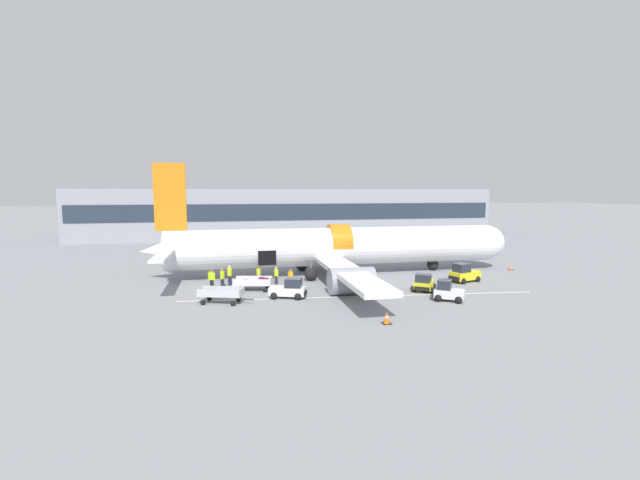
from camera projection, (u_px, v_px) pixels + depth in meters
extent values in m
plane|color=gray|center=(359.00, 284.00, 39.32)|extent=(500.00, 500.00, 0.00)
cube|color=silver|center=(361.00, 296.00, 34.51)|extent=(28.80, 3.11, 0.01)
cube|color=gray|center=(290.00, 212.00, 82.48)|extent=(76.41, 13.99, 8.86)
cube|color=#232D3D|center=(296.00, 212.00, 75.57)|extent=(74.88, 0.16, 2.84)
cylinder|color=silver|center=(339.00, 246.00, 43.60)|extent=(33.83, 3.84, 3.84)
sphere|color=silver|center=(487.00, 242.00, 47.13)|extent=(3.65, 3.65, 3.65)
cone|color=silver|center=(164.00, 251.00, 40.08)|extent=(4.42, 3.54, 3.54)
cylinder|color=orange|center=(339.00, 243.00, 43.53)|extent=(2.03, 3.85, 3.85)
cube|color=orange|center=(170.00, 197.00, 39.66)|extent=(2.88, 0.28, 6.26)
cube|color=silver|center=(164.00, 254.00, 35.78)|extent=(1.10, 9.06, 0.20)
cube|color=silver|center=(177.00, 241.00, 44.57)|extent=(1.10, 9.06, 0.20)
cube|color=silver|center=(349.00, 273.00, 35.02)|extent=(2.61, 16.17, 0.40)
cube|color=silver|center=(310.00, 246.00, 51.86)|extent=(2.61, 16.17, 0.40)
cylinder|color=gray|center=(351.00, 281.00, 35.09)|extent=(3.72, 2.21, 2.21)
cylinder|color=gray|center=(311.00, 252.00, 52.03)|extent=(3.72, 2.21, 2.21)
cube|color=black|center=(267.00, 258.00, 40.28)|extent=(1.70, 0.12, 1.40)
cylinder|color=#56565B|center=(433.00, 259.00, 45.97)|extent=(0.22, 0.22, 1.30)
sphere|color=black|center=(433.00, 264.00, 46.04)|extent=(1.22, 1.22, 1.22)
cylinder|color=#56565B|center=(311.00, 267.00, 40.53)|extent=(0.22, 0.22, 1.30)
sphere|color=black|center=(311.00, 274.00, 40.61)|extent=(1.22, 1.22, 1.22)
cylinder|color=#56565B|center=(302.00, 259.00, 45.63)|extent=(0.22, 0.22, 1.30)
sphere|color=black|center=(302.00, 265.00, 45.70)|extent=(1.22, 1.22, 1.22)
cube|color=silver|center=(449.00, 294.00, 33.10)|extent=(2.56, 2.34, 0.65)
cube|color=#232833|center=(445.00, 284.00, 33.17)|extent=(1.45, 1.48, 0.73)
cube|color=black|center=(434.00, 294.00, 33.56)|extent=(0.78, 1.03, 0.32)
sphere|color=black|center=(440.00, 294.00, 33.99)|extent=(0.56, 0.56, 0.56)
sphere|color=black|center=(438.00, 298.00, 32.85)|extent=(0.56, 0.56, 0.56)
sphere|color=black|center=(460.00, 296.00, 33.41)|extent=(0.56, 0.56, 0.56)
sphere|color=black|center=(459.00, 300.00, 32.27)|extent=(0.56, 0.56, 0.56)
cube|color=yellow|center=(424.00, 284.00, 36.49)|extent=(2.50, 2.73, 0.59)
cube|color=#232833|center=(423.00, 278.00, 36.05)|extent=(1.60, 1.55, 0.68)
cube|color=black|center=(422.00, 289.00, 35.39)|extent=(1.14, 0.83, 0.30)
sphere|color=black|center=(414.00, 289.00, 36.05)|extent=(0.56, 0.56, 0.56)
sphere|color=black|center=(431.00, 290.00, 35.54)|extent=(0.56, 0.56, 0.56)
sphere|color=black|center=(417.00, 285.00, 37.50)|extent=(0.56, 0.56, 0.56)
sphere|color=black|center=(433.00, 286.00, 36.99)|extent=(0.56, 0.56, 0.56)
cube|color=yellow|center=(465.00, 275.00, 40.10)|extent=(3.13, 2.19, 0.74)
cube|color=#232833|center=(462.00, 268.00, 39.77)|extent=(1.58, 1.50, 0.80)
cube|color=black|center=(454.00, 278.00, 39.38)|extent=(0.50, 1.21, 0.37)
sphere|color=black|center=(452.00, 279.00, 40.21)|extent=(0.56, 0.56, 0.56)
sphere|color=black|center=(463.00, 281.00, 39.10)|extent=(0.56, 0.56, 0.56)
sphere|color=black|center=(466.00, 277.00, 41.18)|extent=(0.56, 0.56, 0.56)
sphere|color=black|center=(478.00, 279.00, 40.07)|extent=(0.56, 0.56, 0.56)
cube|color=silver|center=(287.00, 291.00, 33.98)|extent=(3.06, 2.07, 0.64)
cube|color=#232833|center=(293.00, 283.00, 33.84)|extent=(1.54, 1.39, 0.72)
cube|color=black|center=(305.00, 293.00, 33.82)|extent=(0.47, 1.08, 0.32)
sphere|color=black|center=(298.00, 297.00, 33.32)|extent=(0.56, 0.56, 0.56)
sphere|color=black|center=(300.00, 293.00, 34.47)|extent=(0.56, 0.56, 0.56)
sphere|color=black|center=(274.00, 296.00, 33.55)|extent=(0.56, 0.56, 0.56)
sphere|color=black|center=(277.00, 292.00, 34.69)|extent=(0.56, 0.56, 0.56)
cube|color=silver|center=(253.00, 284.00, 36.70)|extent=(3.50, 2.24, 0.05)
cube|color=silver|center=(271.00, 281.00, 36.67)|extent=(0.39, 1.59, 0.53)
cube|color=silver|center=(251.00, 283.00, 35.89)|extent=(3.12, 0.71, 0.53)
cube|color=silver|center=(254.00, 279.00, 37.44)|extent=(3.12, 0.71, 0.53)
cube|color=#333338|center=(277.00, 287.00, 36.73)|extent=(0.90, 0.26, 0.06)
sphere|color=black|center=(265.00, 290.00, 35.94)|extent=(0.40, 0.40, 0.40)
sphere|color=black|center=(267.00, 286.00, 37.54)|extent=(0.40, 0.40, 0.40)
sphere|color=black|center=(238.00, 290.00, 35.93)|extent=(0.40, 0.40, 0.40)
sphere|color=black|center=(241.00, 286.00, 37.53)|extent=(0.40, 0.40, 0.40)
cube|color=black|center=(245.00, 282.00, 36.56)|extent=(0.49, 0.32, 0.40)
cube|color=#4C1E1E|center=(266.00, 281.00, 36.85)|extent=(0.47, 0.38, 0.44)
cube|color=#721951|center=(262.00, 280.00, 36.99)|extent=(0.54, 0.38, 0.50)
cube|color=#B7BABF|center=(221.00, 295.00, 32.39)|extent=(3.58, 2.32, 0.05)
cube|color=#B7BABF|center=(242.00, 292.00, 32.16)|extent=(0.48, 1.25, 0.53)
cube|color=#B7BABF|center=(218.00, 293.00, 31.74)|extent=(3.12, 1.12, 0.53)
cube|color=#B7BABF|center=(224.00, 290.00, 32.97)|extent=(3.12, 1.12, 0.53)
cube|color=#333338|center=(248.00, 299.00, 32.17)|extent=(0.88, 0.37, 0.06)
sphere|color=black|center=(233.00, 303.00, 31.66)|extent=(0.40, 0.40, 0.40)
sphere|color=black|center=(239.00, 299.00, 32.94)|extent=(0.40, 0.40, 0.40)
sphere|color=black|center=(203.00, 302.00, 31.93)|extent=(0.40, 0.40, 0.40)
sphere|color=black|center=(209.00, 298.00, 33.22)|extent=(0.40, 0.40, 0.40)
cube|color=#2D2D33|center=(224.00, 293.00, 32.04)|extent=(0.48, 0.38, 0.38)
cube|color=#4C1E1E|center=(210.00, 292.00, 32.69)|extent=(0.42, 0.33, 0.32)
cylinder|color=#2D2D33|center=(276.00, 280.00, 39.01)|extent=(0.39, 0.39, 0.78)
cylinder|color=#CCE523|center=(276.00, 273.00, 38.93)|extent=(0.50, 0.50, 0.61)
sphere|color=beige|center=(276.00, 268.00, 38.89)|extent=(0.22, 0.22, 0.22)
cylinder|color=#CCE523|center=(278.00, 274.00, 38.78)|extent=(0.16, 0.16, 0.56)
cylinder|color=#CCE523|center=(275.00, 273.00, 39.10)|extent=(0.16, 0.16, 0.56)
cylinder|color=#2D2D33|center=(291.00, 282.00, 38.31)|extent=(0.38, 0.38, 0.74)
cylinder|color=orange|center=(291.00, 275.00, 38.23)|extent=(0.49, 0.49, 0.59)
sphere|color=#9E7556|center=(291.00, 270.00, 38.19)|extent=(0.21, 0.21, 0.21)
cylinder|color=orange|center=(293.00, 275.00, 38.14)|extent=(0.16, 0.16, 0.54)
cylinder|color=orange|center=(289.00, 275.00, 38.33)|extent=(0.16, 0.16, 0.54)
cylinder|color=black|center=(212.00, 285.00, 36.78)|extent=(0.42, 0.42, 0.89)
cylinder|color=#B7E019|center=(212.00, 276.00, 36.69)|extent=(0.54, 0.54, 0.70)
sphere|color=brown|center=(211.00, 270.00, 36.63)|extent=(0.25, 0.25, 0.25)
cylinder|color=#B7E019|center=(209.00, 276.00, 36.74)|extent=(0.17, 0.17, 0.65)
cylinder|color=#B7E019|center=(214.00, 277.00, 36.65)|extent=(0.17, 0.17, 0.65)
cylinder|color=#1E2338|center=(222.00, 283.00, 37.60)|extent=(0.33, 0.33, 0.83)
cylinder|color=#B7E019|center=(222.00, 275.00, 37.52)|extent=(0.43, 0.43, 0.65)
sphere|color=#9E7556|center=(222.00, 270.00, 37.47)|extent=(0.23, 0.23, 0.23)
cylinder|color=#B7E019|center=(222.00, 276.00, 37.30)|extent=(0.14, 0.14, 0.60)
cylinder|color=#B7E019|center=(223.00, 275.00, 37.75)|extent=(0.14, 0.14, 0.60)
cylinder|color=#1E2338|center=(230.00, 280.00, 38.63)|extent=(0.36, 0.36, 0.88)
cylinder|color=#CCE523|center=(230.00, 272.00, 38.54)|extent=(0.46, 0.46, 0.69)
sphere|color=beige|center=(229.00, 267.00, 38.49)|extent=(0.24, 0.24, 0.24)
cylinder|color=#CCE523|center=(229.00, 272.00, 38.78)|extent=(0.15, 0.15, 0.64)
cylinder|color=#CCE523|center=(230.00, 273.00, 38.32)|extent=(0.15, 0.15, 0.64)
cylinder|color=black|center=(259.00, 279.00, 39.37)|extent=(0.38, 0.38, 0.78)
cylinder|color=#CCE523|center=(258.00, 272.00, 39.30)|extent=(0.49, 0.49, 0.62)
sphere|color=brown|center=(258.00, 267.00, 39.25)|extent=(0.22, 0.22, 0.22)
cylinder|color=#CCE523|center=(260.00, 273.00, 39.13)|extent=(0.16, 0.16, 0.57)
cylinder|color=#CCE523|center=(257.00, 272.00, 39.47)|extent=(0.16, 0.16, 0.57)
cube|color=black|center=(511.00, 270.00, 46.19)|extent=(0.48, 0.48, 0.03)
cone|color=orange|center=(511.00, 267.00, 46.16)|extent=(0.36, 0.36, 0.57)
cylinder|color=white|center=(511.00, 267.00, 46.15)|extent=(0.21, 0.21, 0.07)
cube|color=black|center=(387.00, 323.00, 27.41)|extent=(0.59, 0.59, 0.03)
cone|color=orange|center=(387.00, 318.00, 27.37)|extent=(0.43, 0.43, 0.79)
cylinder|color=white|center=(387.00, 317.00, 27.36)|extent=(0.25, 0.25, 0.10)
cube|color=black|center=(363.00, 293.00, 35.49)|extent=(0.56, 0.56, 0.03)
cone|color=orange|center=(363.00, 290.00, 35.45)|extent=(0.42, 0.42, 0.62)
cylinder|color=white|center=(363.00, 290.00, 35.45)|extent=(0.24, 0.24, 0.07)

